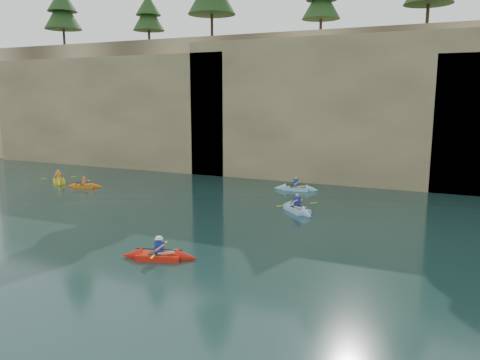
% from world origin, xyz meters
% --- Properties ---
extents(ground, '(160.00, 160.00, 0.00)m').
position_xyz_m(ground, '(0.00, 0.00, 0.00)').
color(ground, black).
rests_on(ground, ground).
extents(cliff, '(70.00, 16.00, 12.00)m').
position_xyz_m(cliff, '(0.00, 30.00, 6.00)').
color(cliff, tan).
rests_on(cliff, ground).
extents(cliff_slab_west, '(26.00, 2.40, 10.56)m').
position_xyz_m(cliff_slab_west, '(-20.00, 22.60, 5.28)').
color(cliff_slab_west, tan).
rests_on(cliff_slab_west, ground).
extents(cliff_slab_center, '(24.00, 2.40, 11.40)m').
position_xyz_m(cliff_slab_center, '(2.00, 22.60, 5.70)').
color(cliff_slab_center, tan).
rests_on(cliff_slab_center, ground).
extents(sea_cave_west, '(4.50, 1.00, 4.00)m').
position_xyz_m(sea_cave_west, '(-18.00, 21.95, 2.00)').
color(sea_cave_west, black).
rests_on(sea_cave_west, ground).
extents(sea_cave_center, '(3.50, 1.00, 3.20)m').
position_xyz_m(sea_cave_center, '(-4.00, 21.95, 1.60)').
color(sea_cave_center, black).
rests_on(sea_cave_center, ground).
extents(sea_cave_east, '(5.00, 1.00, 4.50)m').
position_xyz_m(sea_cave_east, '(10.00, 21.95, 2.25)').
color(sea_cave_east, black).
rests_on(sea_cave_east, ground).
extents(main_kayaker, '(3.30, 2.13, 1.20)m').
position_xyz_m(main_kayaker, '(-0.50, 2.25, 0.16)').
color(main_kayaker, red).
rests_on(main_kayaker, ground).
extents(kayaker_orange, '(2.80, 2.01, 1.04)m').
position_xyz_m(kayaker_orange, '(-14.24, 12.96, 0.13)').
color(kayaker_orange, orange).
rests_on(kayaker_orange, ground).
extents(kayaker_ltblue_near, '(2.98, 2.97, 1.34)m').
position_xyz_m(kayaker_ltblue_near, '(2.27, 12.33, 0.17)').
color(kayaker_ltblue_near, '#93C0F5').
rests_on(kayaker_ltblue_near, ground).
extents(kayaker_yellow, '(2.93, 2.78, 1.33)m').
position_xyz_m(kayaker_yellow, '(-17.31, 13.53, 0.16)').
color(kayaker_yellow, yellow).
rests_on(kayaker_yellow, ground).
extents(kayaker_ltblue_mid, '(3.29, 2.40, 1.23)m').
position_xyz_m(kayaker_ltblue_mid, '(0.33, 18.31, 0.15)').
color(kayaker_ltblue_mid, '#84CADD').
rests_on(kayaker_ltblue_mid, ground).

